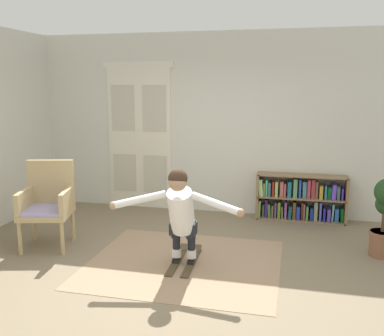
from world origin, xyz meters
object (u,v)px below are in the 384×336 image
at_px(bookshelf, 300,199).
at_px(skis_pair, 185,260).
at_px(person_skier, 181,210).
at_px(wicker_chair, 48,202).

bearing_deg(bookshelf, skis_pair, -123.37).
bearing_deg(person_skier, wicker_chair, 170.01).
relative_size(skis_pair, person_skier, 0.59).
height_order(bookshelf, person_skier, person_skier).
bearing_deg(bookshelf, wicker_chair, -149.47).
relative_size(wicker_chair, skis_pair, 1.27).
bearing_deg(skis_pair, bookshelf, 56.63).
bearing_deg(wicker_chair, skis_pair, -4.27).
height_order(skis_pair, person_skier, person_skier).
height_order(bookshelf, wicker_chair, wicker_chair).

